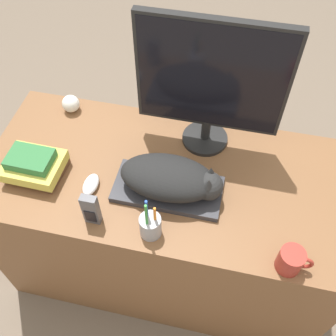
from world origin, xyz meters
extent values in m
plane|color=#6B5B4C|center=(0.00, 0.00, 0.00)|extent=(12.00, 12.00, 0.00)
cube|color=brown|center=(0.00, 0.32, 0.38)|extent=(1.40, 0.65, 0.77)
cube|color=#2D2D33|center=(0.02, 0.25, 0.78)|extent=(0.39, 0.18, 0.02)
ellipsoid|color=black|center=(0.02, 0.25, 0.85)|extent=(0.34, 0.19, 0.12)
sphere|color=#262626|center=(0.17, 0.25, 0.84)|extent=(0.10, 0.10, 0.10)
cone|color=#262626|center=(0.17, 0.23, 0.89)|extent=(0.04, 0.04, 0.04)
cone|color=#262626|center=(0.17, 0.28, 0.89)|extent=(0.04, 0.04, 0.04)
cylinder|color=black|center=(0.12, 0.53, 0.77)|extent=(0.18, 0.18, 0.02)
cylinder|color=black|center=(0.12, 0.53, 0.83)|extent=(0.04, 0.04, 0.10)
cube|color=black|center=(0.12, 0.53, 1.09)|extent=(0.53, 0.03, 0.44)
cube|color=black|center=(0.12, 0.52, 1.09)|extent=(0.50, 0.01, 0.41)
ellipsoid|color=silver|center=(-0.25, 0.21, 0.78)|extent=(0.05, 0.10, 0.03)
cylinder|color=#9E2D23|center=(0.46, 0.05, 0.81)|extent=(0.08, 0.08, 0.09)
torus|color=#9E2D23|center=(0.50, 0.05, 0.81)|extent=(0.06, 0.01, 0.06)
cylinder|color=#939399|center=(0.01, 0.08, 0.81)|extent=(0.07, 0.07, 0.09)
cylinder|color=orange|center=(0.02, 0.08, 0.86)|extent=(0.01, 0.01, 0.12)
cylinder|color=#1E47B2|center=(-0.01, 0.09, 0.87)|extent=(0.01, 0.01, 0.14)
cylinder|color=#338C38|center=(0.00, 0.06, 0.88)|extent=(0.01, 0.01, 0.16)
sphere|color=silver|center=(-0.47, 0.57, 0.80)|extent=(0.07, 0.07, 0.07)
cube|color=#4C4C51|center=(-0.20, 0.08, 0.83)|extent=(0.05, 0.03, 0.14)
cube|color=black|center=(-0.20, 0.06, 0.81)|extent=(0.04, 0.00, 0.06)
cube|color=brown|center=(-0.48, 0.23, 0.78)|extent=(0.21, 0.17, 0.03)
cube|color=#CCC14C|center=(-0.47, 0.22, 0.82)|extent=(0.21, 0.17, 0.04)
cube|color=#2D6B38|center=(-0.48, 0.22, 0.85)|extent=(0.16, 0.11, 0.03)
camera|label=1|loc=(0.20, -0.53, 1.95)|focal=42.00mm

